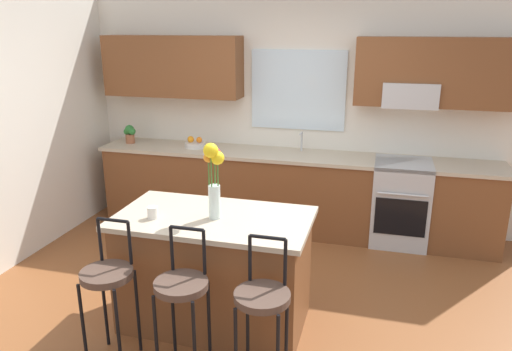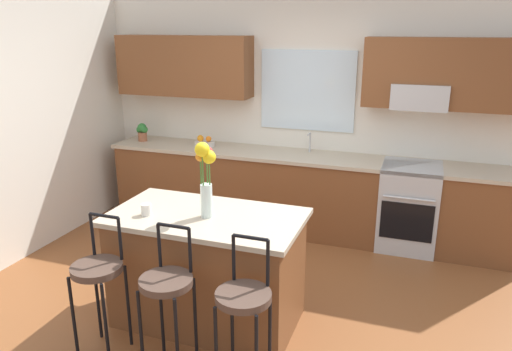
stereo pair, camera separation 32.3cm
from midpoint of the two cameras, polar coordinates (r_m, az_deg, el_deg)
ground_plane at (r=4.32m, az=-2.68°, el=-15.07°), size 14.00×14.00×0.00m
wall_left at (r=5.36m, az=-28.98°, el=4.81°), size 0.12×4.60×2.70m
back_wall_assembly at (r=5.63m, az=3.54°, el=9.03°), size 5.60×0.50×2.70m
counter_run at (r=5.61m, az=2.52°, el=-1.94°), size 4.56×0.64×0.92m
sink_faucet at (r=5.56m, az=3.73°, el=4.26°), size 0.02×0.13×0.23m
oven_range at (r=5.47m, az=15.05°, el=-3.11°), size 0.60×0.64×0.92m
kitchen_island at (r=3.92m, az=-7.30°, el=-11.01°), size 1.50×0.84×0.92m
bar_stool_near at (r=3.60m, az=-19.62°, el=-11.60°), size 0.36×0.36×1.04m
bar_stool_middle at (r=3.34m, az=-11.58°, el=-13.26°), size 0.36×0.36×1.04m
bar_stool_far at (r=3.16m, az=-2.27°, el=-14.84°), size 0.36×0.36×1.04m
flower_vase at (r=3.56m, az=-7.60°, el=0.41°), size 0.16×0.18×0.59m
mug_ceramic at (r=3.76m, az=-14.54°, el=-4.29°), size 0.08×0.08×0.09m
fruit_bowl_oranges at (r=5.82m, az=-8.80°, el=3.69°), size 0.24×0.24×0.13m
potted_plant_small at (r=6.19m, az=-16.14°, el=4.81°), size 0.17×0.11×0.23m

